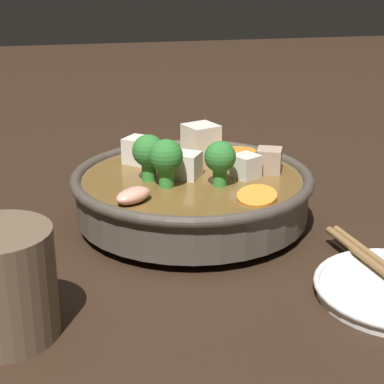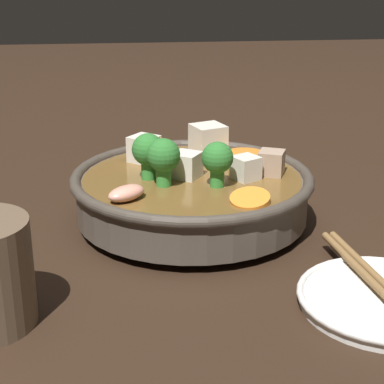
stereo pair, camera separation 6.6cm
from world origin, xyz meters
name	(u,v)px [view 1 (the left image)]	position (x,y,z in m)	size (l,w,h in m)	color
ground_plane	(192,222)	(0.00, 0.00, 0.00)	(3.00, 3.00, 0.00)	black
stirfry_bowl	(192,189)	(0.00, 0.00, 0.04)	(0.26, 0.26, 0.10)	#51473D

